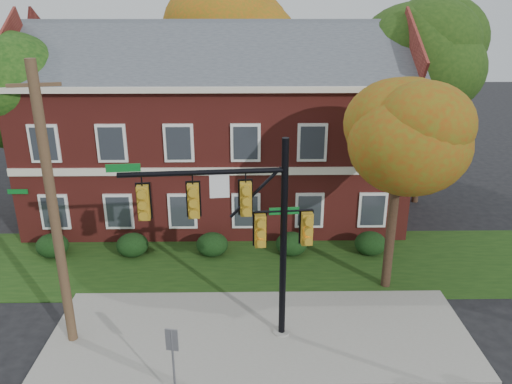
{
  "coord_description": "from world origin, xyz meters",
  "views": [
    {
      "loc": [
        -0.37,
        -13.07,
        10.38
      ],
      "look_at": [
        -0.12,
        3.0,
        4.37
      ],
      "focal_mm": 35.0,
      "sensor_mm": 36.0,
      "label": 1
    }
  ],
  "objects_px": {
    "traffic_signal": "(244,222)",
    "apartment_building": "(216,119)",
    "hedge_far_left": "(52,246)",
    "tree_right_rear": "(440,53)",
    "utility_pole": "(54,212)",
    "tree_left_rear": "(8,89)",
    "hedge_left": "(132,245)",
    "hedge_right": "(291,244)",
    "tree_near_right": "(410,120)",
    "hedge_center": "(212,244)",
    "tree_far_rear": "(243,32)",
    "hedge_far_right": "(370,243)",
    "sign_post": "(173,353)"
  },
  "relations": [
    {
      "from": "tree_left_rear",
      "to": "sign_post",
      "type": "xyz_separation_m",
      "value": [
        9.29,
        -12.84,
        -5.07
      ]
    },
    {
      "from": "hedge_left",
      "to": "tree_right_rear",
      "type": "bearing_deg",
      "value": 22.42
    },
    {
      "from": "hedge_center",
      "to": "hedge_left",
      "type": "bearing_deg",
      "value": 180.0
    },
    {
      "from": "hedge_left",
      "to": "tree_right_rear",
      "type": "height_order",
      "value": "tree_right_rear"
    },
    {
      "from": "hedge_far_left",
      "to": "sign_post",
      "type": "distance_m",
      "value": 10.95
    },
    {
      "from": "hedge_far_left",
      "to": "hedge_center",
      "type": "bearing_deg",
      "value": 0.0
    },
    {
      "from": "apartment_building",
      "to": "tree_far_rear",
      "type": "relative_size",
      "value": 1.63
    },
    {
      "from": "hedge_left",
      "to": "hedge_right",
      "type": "xyz_separation_m",
      "value": [
        7.0,
        0.0,
        0.0
      ]
    },
    {
      "from": "apartment_building",
      "to": "hedge_center",
      "type": "bearing_deg",
      "value": -90.0
    },
    {
      "from": "hedge_far_right",
      "to": "tree_right_rear",
      "type": "distance_m",
      "value": 10.66
    },
    {
      "from": "tree_left_rear",
      "to": "utility_pole",
      "type": "xyz_separation_m",
      "value": [
        5.53,
        -10.1,
        -2.08
      ]
    },
    {
      "from": "hedge_far_right",
      "to": "tree_near_right",
      "type": "relative_size",
      "value": 0.16
    },
    {
      "from": "hedge_right",
      "to": "traffic_signal",
      "type": "distance_m",
      "value": 7.24
    },
    {
      "from": "hedge_right",
      "to": "tree_left_rear",
      "type": "bearing_deg",
      "value": 162.63
    },
    {
      "from": "tree_far_rear",
      "to": "traffic_signal",
      "type": "relative_size",
      "value": 1.69
    },
    {
      "from": "hedge_far_left",
      "to": "utility_pole",
      "type": "relative_size",
      "value": 0.15
    },
    {
      "from": "tree_right_rear",
      "to": "sign_post",
      "type": "height_order",
      "value": "tree_right_rear"
    },
    {
      "from": "hedge_left",
      "to": "utility_pole",
      "type": "bearing_deg",
      "value": -96.72
    },
    {
      "from": "apartment_building",
      "to": "tree_near_right",
      "type": "bearing_deg",
      "value": -48.23
    },
    {
      "from": "tree_right_rear",
      "to": "traffic_signal",
      "type": "xyz_separation_m",
      "value": [
        -9.83,
        -11.99,
        -3.9
      ]
    },
    {
      "from": "sign_post",
      "to": "tree_near_right",
      "type": "bearing_deg",
      "value": 47.46
    },
    {
      "from": "hedge_far_right",
      "to": "sign_post",
      "type": "relative_size",
      "value": 0.59
    },
    {
      "from": "hedge_left",
      "to": "sign_post",
      "type": "xyz_separation_m",
      "value": [
        3.06,
        -8.7,
        1.09
      ]
    },
    {
      "from": "apartment_building",
      "to": "hedge_right",
      "type": "relative_size",
      "value": 13.43
    },
    {
      "from": "hedge_center",
      "to": "tree_near_right",
      "type": "bearing_deg",
      "value": -21.42
    },
    {
      "from": "tree_left_rear",
      "to": "tree_right_rear",
      "type": "bearing_deg",
      "value": 5.36
    },
    {
      "from": "apartment_building",
      "to": "utility_pole",
      "type": "xyz_separation_m",
      "value": [
        -4.2,
        -11.22,
        -0.39
      ]
    },
    {
      "from": "tree_near_right",
      "to": "utility_pole",
      "type": "distance_m",
      "value": 12.03
    },
    {
      "from": "tree_near_right",
      "to": "tree_right_rear",
      "type": "height_order",
      "value": "tree_right_rear"
    },
    {
      "from": "apartment_building",
      "to": "hedge_far_left",
      "type": "relative_size",
      "value": 13.43
    },
    {
      "from": "tree_left_rear",
      "to": "tree_right_rear",
      "type": "height_order",
      "value": "tree_right_rear"
    },
    {
      "from": "hedge_left",
      "to": "hedge_far_right",
      "type": "relative_size",
      "value": 1.0
    },
    {
      "from": "traffic_signal",
      "to": "apartment_building",
      "type": "bearing_deg",
      "value": 92.58
    },
    {
      "from": "hedge_far_left",
      "to": "hedge_right",
      "type": "height_order",
      "value": "same"
    },
    {
      "from": "hedge_far_left",
      "to": "hedge_center",
      "type": "height_order",
      "value": "same"
    },
    {
      "from": "tree_left_rear",
      "to": "hedge_right",
      "type": "bearing_deg",
      "value": -17.37
    },
    {
      "from": "hedge_far_left",
      "to": "tree_right_rear",
      "type": "xyz_separation_m",
      "value": [
        18.31,
        6.11,
        7.6
      ]
    },
    {
      "from": "hedge_right",
      "to": "tree_right_rear",
      "type": "distance_m",
      "value": 12.5
    },
    {
      "from": "tree_right_rear",
      "to": "sign_post",
      "type": "distance_m",
      "value": 20.0
    },
    {
      "from": "traffic_signal",
      "to": "sign_post",
      "type": "distance_m",
      "value": 4.3
    },
    {
      "from": "tree_far_rear",
      "to": "sign_post",
      "type": "height_order",
      "value": "tree_far_rear"
    },
    {
      "from": "hedge_center",
      "to": "tree_left_rear",
      "type": "distance_m",
      "value": 12.23
    },
    {
      "from": "hedge_center",
      "to": "tree_right_rear",
      "type": "xyz_separation_m",
      "value": [
        11.31,
        6.11,
        7.6
      ]
    },
    {
      "from": "tree_far_rear",
      "to": "hedge_right",
      "type": "bearing_deg",
      "value": -80.64
    },
    {
      "from": "hedge_far_right",
      "to": "traffic_signal",
      "type": "bearing_deg",
      "value": -133.16
    },
    {
      "from": "hedge_far_left",
      "to": "utility_pole",
      "type": "xyz_separation_m",
      "value": [
        2.8,
        -5.96,
        4.07
      ]
    },
    {
      "from": "utility_pole",
      "to": "hedge_center",
      "type": "bearing_deg",
      "value": 41.53
    },
    {
      "from": "hedge_far_right",
      "to": "tree_far_rear",
      "type": "height_order",
      "value": "tree_far_rear"
    },
    {
      "from": "tree_near_right",
      "to": "hedge_far_right",
      "type": "bearing_deg",
      "value": 94.52
    },
    {
      "from": "hedge_right",
      "to": "tree_near_right",
      "type": "height_order",
      "value": "tree_near_right"
    }
  ]
}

